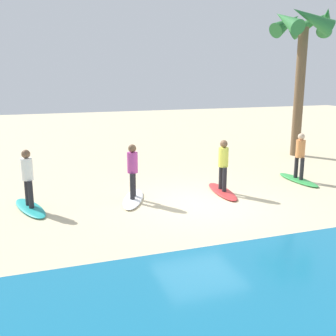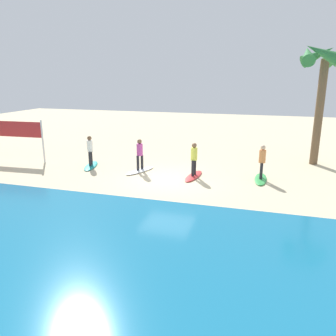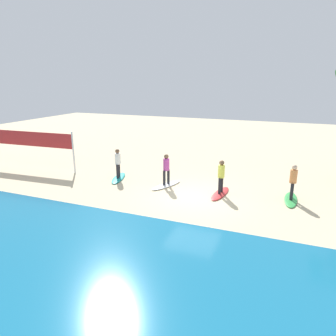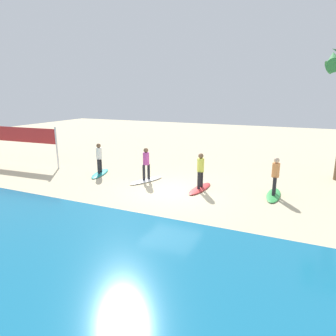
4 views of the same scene
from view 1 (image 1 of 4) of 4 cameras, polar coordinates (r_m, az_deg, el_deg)
name	(u,v)px [view 1 (image 1 of 4)]	position (r m, az deg, el deg)	size (l,w,h in m)	color
ground_plane	(200,203)	(12.09, 4.49, -5.00)	(60.00, 60.00, 0.00)	beige
surfboard_green	(298,180)	(15.24, 17.92, -1.59)	(2.10, 0.56, 0.09)	green
surfer_green	(300,153)	(15.03, 18.19, 2.07)	(0.32, 0.46, 1.64)	#232328
surfboard_red	(222,191)	(13.21, 7.69, -3.29)	(2.10, 0.56, 0.09)	red
surfer_red	(223,162)	(12.96, 7.82, 0.91)	(0.32, 0.46, 1.64)	#232328
surfboard_white	(133,199)	(12.37, -4.94, -4.36)	(2.10, 0.56, 0.09)	white
surfer_white	(133,167)	(12.11, -5.04, 0.11)	(0.32, 0.44, 1.64)	#232328
surfboard_teal	(30,208)	(12.17, -18.92, -5.36)	(2.10, 0.56, 0.09)	teal
surfer_teal	(27,174)	(11.90, -19.27, -0.83)	(0.32, 0.45, 1.64)	#232328
palm_tree	(303,36)	(19.76, 18.59, 17.26)	(2.88, 3.03, 6.72)	brown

